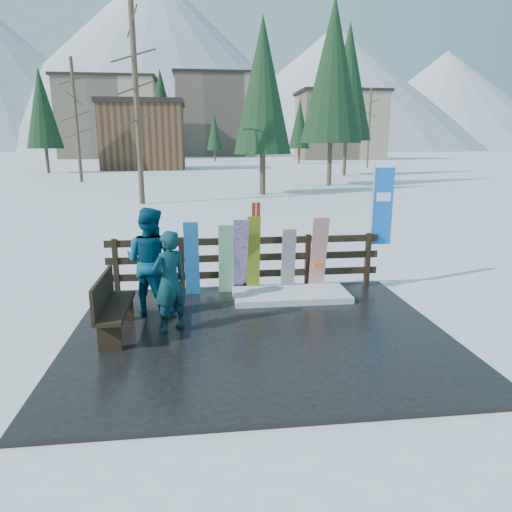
{
  "coord_description": "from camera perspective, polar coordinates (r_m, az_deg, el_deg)",
  "views": [
    {
      "loc": [
        -0.87,
        -6.84,
        3.02
      ],
      "look_at": [
        0.07,
        1.0,
        1.1
      ],
      "focal_mm": 32.0,
      "sensor_mm": 36.0,
      "label": 1
    }
  ],
  "objects": [
    {
      "name": "trees",
      "position": [
        53.4,
        -1.56,
        16.89
      ],
      "size": [
        42.08,
        68.68,
        14.05
      ],
      "color": "#382B1E",
      "rests_on": "ground"
    },
    {
      "name": "snow_patch",
      "position": [
        9.08,
        4.38,
        -4.87
      ],
      "size": [
        2.26,
        1.0,
        0.12
      ],
      "primitive_type": "cube",
      "color": "white",
      "rests_on": "deck"
    },
    {
      "name": "snowboard_5",
      "position": [
        9.38,
        7.83,
        0.21
      ],
      "size": [
        0.33,
        0.32,
        1.56
      ],
      "primitive_type": "cube",
      "rotation": [
        0.19,
        0.0,
        0.0
      ],
      "color": "silver",
      "rests_on": "deck"
    },
    {
      "name": "rental_flag",
      "position": [
        9.9,
        15.26,
        5.44
      ],
      "size": [
        0.45,
        0.04,
        2.6
      ],
      "color": "silver",
      "rests_on": "deck"
    },
    {
      "name": "snowboard_2",
      "position": [
        9.13,
        -0.32,
        0.11
      ],
      "size": [
        0.26,
        0.25,
        1.6
      ],
      "primitive_type": "cube",
      "rotation": [
        0.14,
        0.0,
        0.0
      ],
      "color": "#CEE416",
      "rests_on": "deck"
    },
    {
      "name": "bench",
      "position": [
        7.55,
        -17.7,
        -5.73
      ],
      "size": [
        0.41,
        1.5,
        0.97
      ],
      "color": "black",
      "rests_on": "deck"
    },
    {
      "name": "deck",
      "position": [
        7.51,
        0.39,
        -9.71
      ],
      "size": [
        6.0,
        5.0,
        0.08
      ],
      "primitive_type": "cube",
      "color": "black",
      "rests_on": "ground"
    },
    {
      "name": "person_back",
      "position": [
        8.23,
        -13.09,
        -0.65
      ],
      "size": [
        1.14,
        1.04,
        1.91
      ],
      "primitive_type": "imported",
      "rotation": [
        0.0,
        0.0,
        2.72
      ],
      "color": "navy",
      "rests_on": "deck"
    },
    {
      "name": "person_front",
      "position": [
        7.39,
        -10.75,
        -3.19
      ],
      "size": [
        0.72,
        0.68,
        1.65
      ],
      "primitive_type": "imported",
      "rotation": [
        0.0,
        0.0,
        3.79
      ],
      "color": "#0D483D",
      "rests_on": "deck"
    },
    {
      "name": "mountains",
      "position": [
        338.69,
        -9.02,
        21.49
      ],
      "size": [
        520.0,
        260.0,
        120.0
      ],
      "color": "white",
      "rests_on": "ground"
    },
    {
      "name": "snowboard_0",
      "position": [
        9.09,
        -8.03,
        -0.37
      ],
      "size": [
        0.29,
        0.27,
        1.51
      ],
      "primitive_type": "cube",
      "rotation": [
        0.16,
        0.0,
        0.0
      ],
      "color": "blue",
      "rests_on": "deck"
    },
    {
      "name": "ski_pair_b",
      "position": [
        9.46,
        8.02,
        0.24
      ],
      "size": [
        0.17,
        0.24,
        1.53
      ],
      "color": "black",
      "rests_on": "deck"
    },
    {
      "name": "snowboard_1",
      "position": [
        9.1,
        -3.73,
        -0.43
      ],
      "size": [
        0.31,
        0.36,
        1.45
      ],
      "primitive_type": "cube",
      "rotation": [
        0.22,
        0.0,
        0.0
      ],
      "color": "white",
      "rests_on": "deck"
    },
    {
      "name": "snowboard_3",
      "position": [
        9.11,
        -1.95,
        -0.05
      ],
      "size": [
        0.3,
        0.49,
        1.56
      ],
      "primitive_type": "cube",
      "rotation": [
        0.29,
        0.0,
        0.0
      ],
      "color": "white",
      "rests_on": "deck"
    },
    {
      "name": "fence",
      "position": [
        9.36,
        -1.29,
        -0.44
      ],
      "size": [
        5.6,
        0.1,
        1.15
      ],
      "color": "black",
      "rests_on": "deck"
    },
    {
      "name": "snowboard_4",
      "position": [
        9.27,
        4.06,
        -0.59
      ],
      "size": [
        0.28,
        0.2,
        1.33
      ],
      "primitive_type": "cube",
      "rotation": [
        0.13,
        0.0,
        0.0
      ],
      "color": "black",
      "rests_on": "deck"
    },
    {
      "name": "ski_pair_a",
      "position": [
        9.17,
        -0.06,
        1.01
      ],
      "size": [
        0.17,
        0.23,
        1.86
      ],
      "color": "#9F2113",
      "rests_on": "deck"
    },
    {
      "name": "ground",
      "position": [
        7.52,
        0.39,
        -9.99
      ],
      "size": [
        700.0,
        700.0,
        0.0
      ],
      "primitive_type": "plane",
      "color": "white",
      "rests_on": "ground"
    },
    {
      "name": "resort_buildings",
      "position": [
        122.45,
        -6.19,
        16.74
      ],
      "size": [
        73.0,
        87.6,
        22.6
      ],
      "color": "tan",
      "rests_on": "ground"
    }
  ]
}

